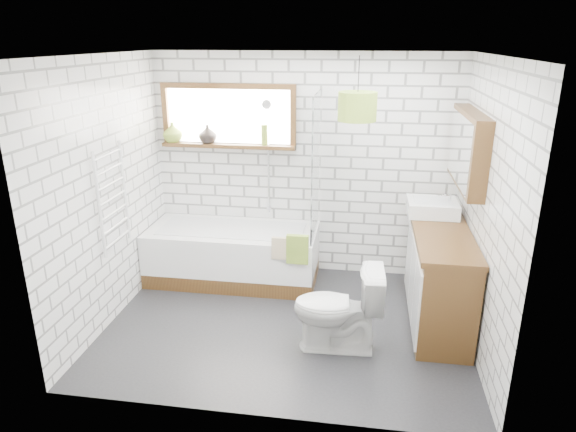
# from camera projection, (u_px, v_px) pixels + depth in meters

# --- Properties ---
(floor) EXTENTS (3.40, 2.60, 0.01)m
(floor) POSITION_uv_depth(u_px,v_px,m) (286.00, 324.00, 4.99)
(floor) COLOR black
(floor) RESTS_ON ground
(ceiling) EXTENTS (3.40, 2.60, 0.01)m
(ceiling) POSITION_uv_depth(u_px,v_px,m) (286.00, 54.00, 4.16)
(ceiling) COLOR white
(ceiling) RESTS_ON ground
(wall_back) EXTENTS (3.40, 0.01, 2.50)m
(wall_back) POSITION_uv_depth(u_px,v_px,m) (304.00, 167.00, 5.80)
(wall_back) COLOR white
(wall_back) RESTS_ON ground
(wall_front) EXTENTS (3.40, 0.01, 2.50)m
(wall_front) POSITION_uv_depth(u_px,v_px,m) (255.00, 261.00, 3.36)
(wall_front) COLOR white
(wall_front) RESTS_ON ground
(wall_left) EXTENTS (0.01, 2.60, 2.50)m
(wall_left) POSITION_uv_depth(u_px,v_px,m) (107.00, 193.00, 4.82)
(wall_left) COLOR white
(wall_left) RESTS_ON ground
(wall_right) EXTENTS (0.01, 2.60, 2.50)m
(wall_right) POSITION_uv_depth(u_px,v_px,m) (485.00, 211.00, 4.33)
(wall_right) COLOR white
(wall_right) RESTS_ON ground
(window) EXTENTS (1.52, 0.16, 0.68)m
(window) POSITION_uv_depth(u_px,v_px,m) (228.00, 117.00, 5.69)
(window) COLOR #3A2310
(window) RESTS_ON wall_back
(towel_radiator) EXTENTS (0.06, 0.52, 1.00)m
(towel_radiator) POSITION_uv_depth(u_px,v_px,m) (112.00, 198.00, 4.83)
(towel_radiator) COLOR white
(towel_radiator) RESTS_ON wall_left
(mirror_cabinet) EXTENTS (0.16, 1.20, 0.70)m
(mirror_cabinet) POSITION_uv_depth(u_px,v_px,m) (468.00, 149.00, 4.77)
(mirror_cabinet) COLOR #3A2310
(mirror_cabinet) RESTS_ON wall_right
(shower_riser) EXTENTS (0.02, 0.02, 1.30)m
(shower_riser) POSITION_uv_depth(u_px,v_px,m) (268.00, 158.00, 5.78)
(shower_riser) COLOR silver
(shower_riser) RESTS_ON wall_back
(bathtub) EXTENTS (1.88, 0.83, 0.61)m
(bathtub) POSITION_uv_depth(u_px,v_px,m) (233.00, 254.00, 5.82)
(bathtub) COLOR white
(bathtub) RESTS_ON floor
(shower_screen) EXTENTS (0.02, 0.72, 1.50)m
(shower_screen) POSITION_uv_depth(u_px,v_px,m) (316.00, 167.00, 5.34)
(shower_screen) COLOR white
(shower_screen) RESTS_ON bathtub
(towel_green) EXTENTS (0.23, 0.06, 0.31)m
(towel_green) POSITION_uv_depth(u_px,v_px,m) (297.00, 249.00, 5.23)
(towel_green) COLOR olive
(towel_green) RESTS_ON bathtub
(towel_beige) EXTENTS (0.18, 0.05, 0.23)m
(towel_beige) POSITION_uv_depth(u_px,v_px,m) (280.00, 248.00, 5.25)
(towel_beige) COLOR tan
(towel_beige) RESTS_ON bathtub
(vanity) EXTENTS (0.52, 1.63, 0.93)m
(vanity) POSITION_uv_depth(u_px,v_px,m) (438.00, 274.00, 4.98)
(vanity) COLOR #3A2310
(vanity) RESTS_ON floor
(basin) EXTENTS (0.50, 0.43, 0.14)m
(basin) POSITION_uv_depth(u_px,v_px,m) (432.00, 207.00, 5.20)
(basin) COLOR white
(basin) RESTS_ON vanity
(tap) EXTENTS (0.03, 0.03, 0.17)m
(tap) POSITION_uv_depth(u_px,v_px,m) (449.00, 202.00, 5.16)
(tap) COLOR silver
(tap) RESTS_ON vanity
(toilet) EXTENTS (0.48, 0.79, 0.79)m
(toilet) POSITION_uv_depth(u_px,v_px,m) (338.00, 309.00, 4.48)
(toilet) COLOR white
(toilet) RESTS_ON floor
(vase_olive) EXTENTS (0.26, 0.26, 0.23)m
(vase_olive) POSITION_uv_depth(u_px,v_px,m) (173.00, 134.00, 5.83)
(vase_olive) COLOR olive
(vase_olive) RESTS_ON window
(vase_dark) EXTENTS (0.23, 0.23, 0.21)m
(vase_dark) POSITION_uv_depth(u_px,v_px,m) (208.00, 136.00, 5.77)
(vase_dark) COLOR black
(vase_dark) RESTS_ON window
(bottle) EXTENTS (0.09, 0.09, 0.22)m
(bottle) POSITION_uv_depth(u_px,v_px,m) (265.00, 137.00, 5.68)
(bottle) COLOR olive
(bottle) RESTS_ON window
(pendant) EXTENTS (0.32, 0.32, 0.23)m
(pendant) POSITION_uv_depth(u_px,v_px,m) (357.00, 106.00, 4.19)
(pendant) COLOR olive
(pendant) RESTS_ON ceiling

